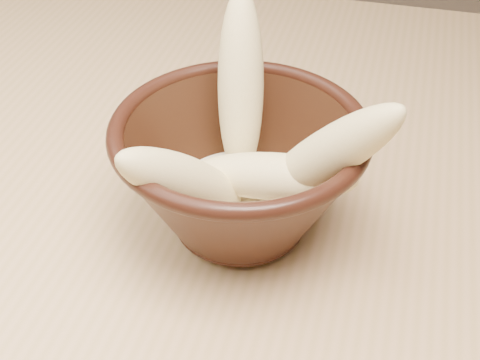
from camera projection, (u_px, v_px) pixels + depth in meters
table at (233, 209)px, 0.73m from camera, size 1.20×0.80×0.75m
bowl at (240, 171)px, 0.55m from camera, size 0.21×0.21×0.11m
milk_puddle at (240, 197)px, 0.57m from camera, size 0.12×0.12×0.02m
banana_upright at (241, 86)px, 0.56m from camera, size 0.06×0.10×0.16m
banana_right at (326, 156)px, 0.50m from camera, size 0.14×0.08×0.15m
banana_across at (272, 176)px, 0.53m from camera, size 0.14×0.04×0.06m
banana_front at (184, 181)px, 0.50m from camera, size 0.11×0.13×0.12m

